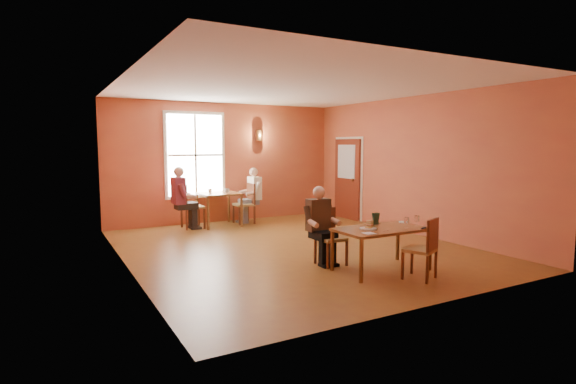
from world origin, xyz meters
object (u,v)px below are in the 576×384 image
chair_diner_main (331,237)px  chair_empty (420,248)px  chair_diner_white (244,204)px  diner_main (332,228)px  second_table (219,209)px  main_table (381,249)px  diner_maroon (191,198)px  chair_diner_maroon (193,206)px  diner_white (245,197)px

chair_diner_main → chair_empty: 1.44m
chair_empty → chair_diner_white: chair_diner_white is taller
diner_main → second_table: diner_main is taller
main_table → diner_maroon: 5.16m
chair_diner_white → diner_main: bearing=176.0°
chair_diner_maroon → diner_maroon: size_ratio=0.74×
main_table → second_table: size_ratio=1.57×
main_table → diner_main: 0.85m
second_table → chair_diner_maroon: bearing=180.0°
chair_diner_maroon → diner_maroon: 0.18m
diner_white → diner_maroon: diner_maroon is taller
second_table → chair_diner_maroon: size_ratio=0.87×
second_table → chair_diner_maroon: chair_diner_maroon is taller
diner_main → diner_white: bearing=-94.4°
diner_maroon → diner_main: bearing=13.5°
chair_diner_main → diner_maroon: diner_maroon is taller
chair_empty → chair_diner_maroon: size_ratio=0.86×
diner_main → main_table: bearing=128.9°
diner_white → chair_diner_white: bearing=90.0°
diner_main → diner_white: 4.31m
chair_diner_white → diner_maroon: bearing=90.0°
chair_diner_main → chair_diner_maroon: size_ratio=0.88×
chair_diner_main → diner_main: 0.16m
main_table → chair_diner_white: 4.92m
diner_main → chair_diner_main: bearing=-90.0°
main_table → chair_diner_maroon: 5.14m
main_table → chair_diner_maroon: bearing=107.0°
diner_main → second_table: size_ratio=1.36×
chair_empty → second_table: bearing=76.1°
second_table → diner_white: 0.73m
diner_main → second_table: bearing=-85.3°
chair_diner_white → chair_diner_maroon: chair_diner_maroon is taller
chair_diner_main → diner_main: size_ratio=0.74×
diner_white → chair_diner_maroon: diner_white is taller
main_table → chair_diner_main: (-0.50, 0.65, 0.13)m
chair_empty → diner_maroon: size_ratio=0.64×
chair_diner_white → diner_maroon: diner_maroon is taller
second_table → chair_diner_white: chair_diner_white is taller
chair_empty → diner_white: 5.55m
chair_empty → diner_white: bearing=69.2°
diner_main → chair_empty: (0.69, -1.24, -0.16)m
chair_empty → chair_diner_maroon: bearing=82.4°
diner_white → second_table: bearing=90.0°
chair_empty → chair_diner_white: size_ratio=0.91×
chair_diner_main → diner_maroon: (-1.03, 4.26, 0.25)m
diner_white → chair_diner_maroon: (-1.33, 0.00, -0.14)m
chair_empty → chair_diner_white: bearing=69.5°
main_table → diner_main: bearing=128.9°
diner_white → chair_diner_maroon: 1.34m
diner_main → chair_diner_white: 4.31m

